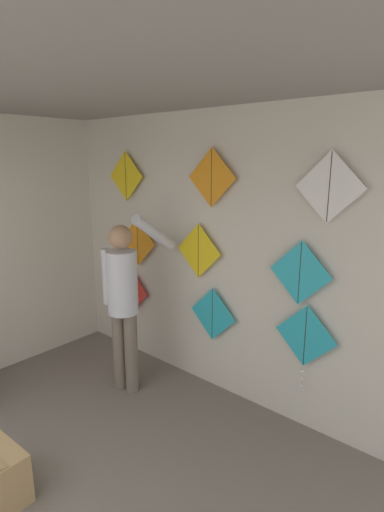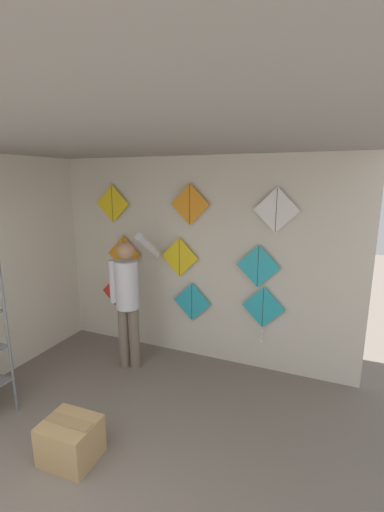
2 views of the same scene
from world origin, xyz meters
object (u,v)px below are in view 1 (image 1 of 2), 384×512
(shopkeeper, at_px, (124,294))
(kite_0, at_px, (131,290))
(kite_7, at_px, (212,178))
(kite_5, at_px, (300,273))
(kite_1, at_px, (212,314))
(kite_2, at_px, (305,340))
(kite_8, at_px, (330,187))
(kite_6, at_px, (126,176))
(kite_3, at_px, (138,242))
(kite_4, at_px, (198,251))

(shopkeeper, height_order, kite_0, shopkeeper)
(kite_7, bearing_deg, kite_5, 0.00)
(kite_1, xyz_separation_m, kite_2, (0.99, -0.00, 0.03))
(kite_5, distance_m, kite_7, 1.20)
(shopkeeper, xyz_separation_m, kite_0, (-0.58, 0.58, -0.24))
(kite_0, bearing_deg, kite_5, 0.00)
(shopkeeper, relative_size, kite_8, 3.33)
(kite_2, xyz_separation_m, kite_5, (-0.09, 0.00, 0.58))
(kite_5, distance_m, kite_6, 2.28)
(kite_3, height_order, kite_5, kite_5)
(kite_0, relative_size, kite_4, 1.00)
(kite_2, bearing_deg, kite_7, 179.94)
(shopkeeper, distance_m, kite_3, 0.82)
(kite_3, relative_size, kite_4, 1.00)
(kite_5, bearing_deg, shopkeeper, -159.59)
(shopkeeper, relative_size, kite_6, 3.33)
(kite_1, height_order, kite_5, kite_5)
(shopkeeper, relative_size, kite_0, 3.33)
(kite_1, relative_size, kite_7, 1.00)
(kite_1, xyz_separation_m, kite_6, (-1.26, 0.00, 1.33))
(kite_0, relative_size, kite_5, 1.00)
(kite_2, height_order, kite_5, kite_5)
(kite_4, xyz_separation_m, kite_7, (0.16, 0.00, 0.73))
(kite_1, bearing_deg, kite_3, 180.00)
(kite_5, bearing_deg, kite_0, 180.00)
(kite_4, xyz_separation_m, kite_6, (-1.07, 0.00, 0.70))
(kite_2, relative_size, kite_8, 1.38)
(shopkeeper, relative_size, kite_2, 2.42)
(kite_5, relative_size, kite_8, 1.00)
(kite_1, relative_size, kite_4, 1.00)
(kite_0, relative_size, kite_8, 1.00)
(kite_2, bearing_deg, kite_5, 179.34)
(kite_6, bearing_deg, shopkeeper, -44.40)
(kite_7, bearing_deg, kite_3, 180.00)
(kite_3, height_order, kite_7, kite_7)
(kite_3, bearing_deg, kite_8, 0.00)
(shopkeeper, distance_m, kite_4, 0.85)
(kite_1, distance_m, kite_8, 1.71)
(kite_0, height_order, kite_7, kite_7)
(kite_7, bearing_deg, kite_1, 0.00)
(shopkeeper, xyz_separation_m, kite_1, (0.66, 0.58, -0.22))
(shopkeeper, bearing_deg, kite_5, 7.19)
(shopkeeper, xyz_separation_m, kite_4, (0.47, 0.58, 0.41))
(shopkeeper, distance_m, kite_5, 1.72)
(kite_1, relative_size, kite_2, 0.73)
(shopkeeper, bearing_deg, kite_2, 6.17)
(kite_4, height_order, kite_7, kite_7)
(kite_5, relative_size, kite_6, 1.00)
(kite_1, distance_m, kite_5, 1.09)
(shopkeeper, xyz_separation_m, kite_6, (-0.60, 0.58, 1.11))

